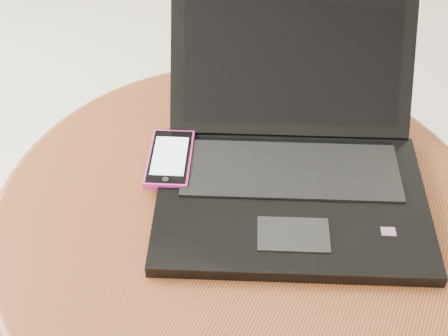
% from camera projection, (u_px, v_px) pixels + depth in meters
% --- Properties ---
extents(table, '(0.68, 0.68, 0.54)m').
position_uv_depth(table, '(240.00, 261.00, 0.92)').
color(table, '#4E2A0D').
rests_on(table, ground).
extents(laptop, '(0.46, 0.47, 0.20)m').
position_uv_depth(laptop, '(291.00, 158.00, 0.85)').
color(laptop, black).
rests_on(laptop, table).
extents(phone_black, '(0.13, 0.14, 0.01)m').
position_uv_depth(phone_black, '(184.00, 159.00, 0.90)').
color(phone_black, black).
rests_on(phone_black, table).
extents(phone_pink, '(0.09, 0.13, 0.01)m').
position_uv_depth(phone_pink, '(170.00, 159.00, 0.88)').
color(phone_pink, '#CE288F').
rests_on(phone_pink, phone_black).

